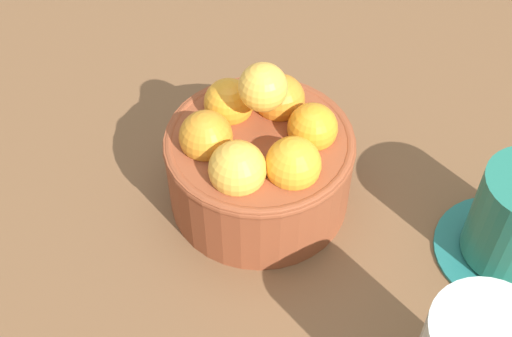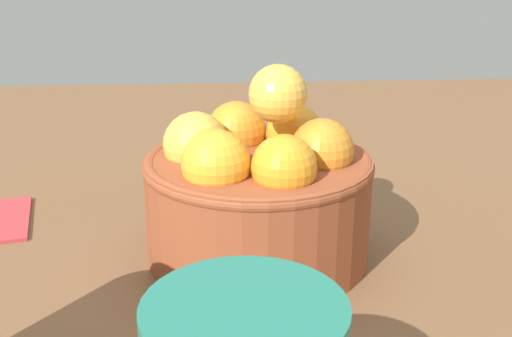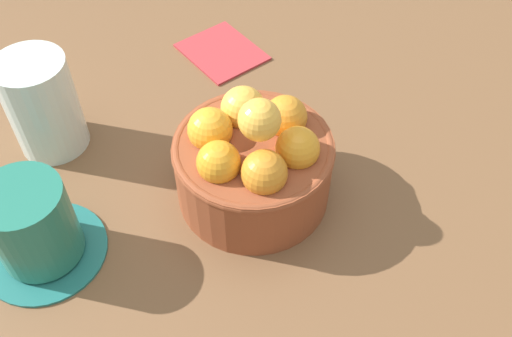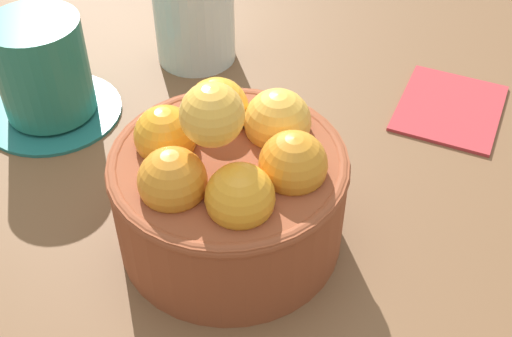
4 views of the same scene
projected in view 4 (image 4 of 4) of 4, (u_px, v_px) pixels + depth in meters
ground_plane at (232, 258)px, 48.16cm from camera, size 114.51×114.68×5.00cm
terracotta_bowl at (229, 185)px, 43.13cm from camera, size 15.47×15.47×13.46cm
coffee_cup at (44, 74)px, 53.92cm from camera, size 11.53×11.53×8.86cm
water_glass at (193, 4)px, 59.46cm from camera, size 7.36×7.36×11.02cm
folded_napkin at (450, 106)px, 56.91cm from camera, size 11.65×10.33×0.60cm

